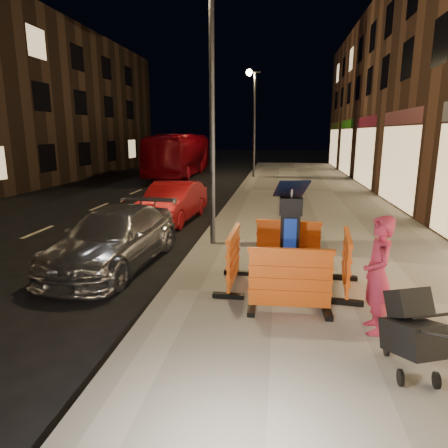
# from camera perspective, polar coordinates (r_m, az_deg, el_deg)

# --- Properties ---
(ground_plane) EXTENTS (120.00, 120.00, 0.00)m
(ground_plane) POSITION_cam_1_polar(r_m,az_deg,el_deg) (7.06, -7.70, -10.36)
(ground_plane) COLOR black
(ground_plane) RESTS_ON ground
(sidewalk) EXTENTS (6.00, 60.00, 0.15)m
(sidewalk) POSITION_cam_1_polar(r_m,az_deg,el_deg) (6.90, 17.54, -10.77)
(sidewalk) COLOR gray
(sidewalk) RESTS_ON ground
(kerb) EXTENTS (0.30, 60.00, 0.15)m
(kerb) POSITION_cam_1_polar(r_m,az_deg,el_deg) (7.03, -7.72, -9.80)
(kerb) COLOR slate
(kerb) RESTS_ON ground
(parking_kiosk) EXTENTS (0.59, 0.59, 1.77)m
(parking_kiosk) POSITION_cam_1_polar(r_m,az_deg,el_deg) (6.80, 9.36, -2.07)
(parking_kiosk) COLOR black
(parking_kiosk) RESTS_ON sidewalk
(barrier_front) EXTENTS (1.28, 0.56, 0.99)m
(barrier_front) POSITION_cam_1_polar(r_m,az_deg,el_deg) (6.01, 9.41, -8.01)
(barrier_front) COLOR orange
(barrier_front) RESTS_ON sidewalk
(barrier_back) EXTENTS (1.32, 0.66, 0.99)m
(barrier_back) POSITION_cam_1_polar(r_m,az_deg,el_deg) (7.82, 9.10, -3.05)
(barrier_back) COLOR orange
(barrier_back) RESTS_ON sidewalk
(barrier_kerbside) EXTENTS (0.56, 1.28, 0.99)m
(barrier_kerbside) POSITION_cam_1_polar(r_m,az_deg,el_deg) (6.95, 1.35, -4.94)
(barrier_kerbside) COLOR orange
(barrier_kerbside) RESTS_ON sidewalk
(barrier_bldgside) EXTENTS (0.64, 1.31, 0.99)m
(barrier_bldgside) POSITION_cam_1_polar(r_m,az_deg,el_deg) (7.00, 17.06, -5.38)
(barrier_bldgside) COLOR orange
(barrier_bldgside) RESTS_ON sidewalk
(car_silver) EXTENTS (1.97, 4.25, 1.20)m
(car_silver) POSITION_cam_1_polar(r_m,az_deg,el_deg) (8.89, -15.19, -5.74)
(car_silver) COLOR #A9A9AE
(car_silver) RESTS_ON ground
(car_red) EXTENTS (1.59, 3.86, 1.24)m
(car_red) POSITION_cam_1_polar(r_m,az_deg,el_deg) (12.93, -7.29, 0.43)
(car_red) COLOR maroon
(car_red) RESTS_ON ground
(bus_doubledecker) EXTENTS (2.40, 9.69, 2.69)m
(bus_doubledecker) POSITION_cam_1_polar(r_m,az_deg,el_deg) (26.78, -6.26, 6.91)
(bus_doubledecker) COLOR maroon
(bus_doubledecker) RESTS_ON ground
(man) EXTENTS (0.39, 0.59, 1.59)m
(man) POSITION_cam_1_polar(r_m,az_deg,el_deg) (5.66, 21.07, -6.81)
(man) COLOR #A4253F
(man) RESTS_ON sidewalk
(stroller) EXTENTS (0.69, 0.84, 0.90)m
(stroller) POSITION_cam_1_polar(r_m,az_deg,el_deg) (5.05, 25.32, -13.93)
(stroller) COLOR black
(stroller) RESTS_ON sidewalk
(street_lamp_mid) EXTENTS (0.12, 0.12, 6.00)m
(street_lamp_mid) POSITION_cam_1_polar(r_m,az_deg,el_deg) (9.37, -1.71, 15.22)
(street_lamp_mid) COLOR #3F3F44
(street_lamp_mid) RESTS_ON sidewalk
(street_lamp_far) EXTENTS (0.12, 0.12, 6.00)m
(street_lamp_far) POSITION_cam_1_polar(r_m,az_deg,el_deg) (24.28, 4.36, 13.78)
(street_lamp_far) COLOR #3F3F44
(street_lamp_far) RESTS_ON sidewalk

